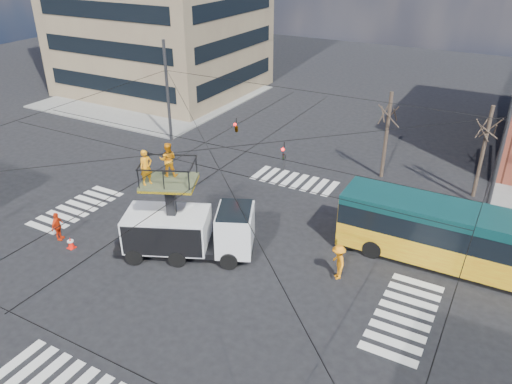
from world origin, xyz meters
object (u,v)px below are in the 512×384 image
object	(u,v)px
flagger	(338,262)
traffic_cone	(71,243)
worker_ground	(57,226)
utility_truck	(188,220)
city_bus	(474,241)

from	to	relation	value
flagger	traffic_cone	bearing A→B (deg)	-108.02
traffic_cone	worker_ground	bearing A→B (deg)	166.00
traffic_cone	worker_ground	distance (m)	1.34
utility_truck	flagger	xyz separation A→B (m)	(7.49, 1.76, -1.08)
flagger	worker_ground	bearing A→B (deg)	-110.55
utility_truck	worker_ground	distance (m)	7.55
city_bus	flagger	size ratio (longest dim) A/B	7.16
traffic_cone	worker_ground	xyz separation A→B (m)	(-1.21, 0.30, 0.50)
city_bus	traffic_cone	world-z (taller)	city_bus
traffic_cone	worker_ground	world-z (taller)	worker_ground
traffic_cone	flagger	xyz separation A→B (m)	(13.35, 4.43, 0.59)
utility_truck	city_bus	distance (m)	14.09
city_bus	worker_ground	distance (m)	21.55
city_bus	flagger	distance (m)	6.69
utility_truck	traffic_cone	bearing A→B (deg)	-179.91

